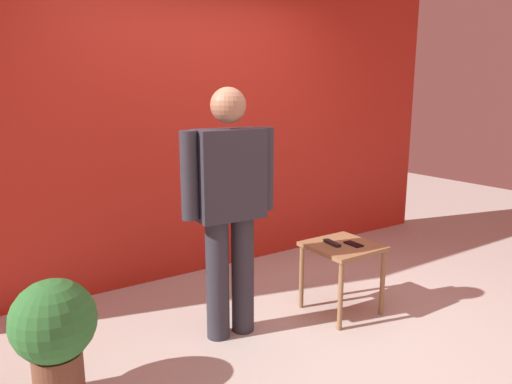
{
  "coord_description": "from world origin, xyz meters",
  "views": [
    {
      "loc": [
        -1.91,
        -2.16,
        1.63
      ],
      "look_at": [
        -0.09,
        0.55,
        0.94
      ],
      "focal_mm": 33.35,
      "sensor_mm": 36.0,
      "label": 1
    }
  ],
  "objects_px": {
    "tv_remote": "(332,243)",
    "cell_phone": "(353,244)",
    "potted_plant": "(54,331)",
    "side_table": "(342,255)",
    "standing_person": "(229,202)"
  },
  "relations": [
    {
      "from": "tv_remote",
      "to": "cell_phone",
      "type": "bearing_deg",
      "value": -31.17
    },
    {
      "from": "cell_phone",
      "to": "tv_remote",
      "type": "distance_m",
      "value": 0.16
    },
    {
      "from": "tv_remote",
      "to": "potted_plant",
      "type": "distance_m",
      "value": 1.94
    },
    {
      "from": "cell_phone",
      "to": "tv_remote",
      "type": "xyz_separation_m",
      "value": [
        -0.12,
        0.1,
        0.01
      ]
    },
    {
      "from": "cell_phone",
      "to": "potted_plant",
      "type": "distance_m",
      "value": 2.07
    },
    {
      "from": "side_table",
      "to": "potted_plant",
      "type": "xyz_separation_m",
      "value": [
        -2.0,
        0.05,
        -0.03
      ]
    },
    {
      "from": "side_table",
      "to": "potted_plant",
      "type": "height_order",
      "value": "potted_plant"
    },
    {
      "from": "tv_remote",
      "to": "standing_person",
      "type": "bearing_deg",
      "value": 178.04
    },
    {
      "from": "side_table",
      "to": "cell_phone",
      "type": "relative_size",
      "value": 3.66
    },
    {
      "from": "cell_phone",
      "to": "potted_plant",
      "type": "height_order",
      "value": "potted_plant"
    },
    {
      "from": "standing_person",
      "to": "cell_phone",
      "type": "xyz_separation_m",
      "value": [
        0.92,
        -0.22,
        -0.4
      ]
    },
    {
      "from": "tv_remote",
      "to": "side_table",
      "type": "bearing_deg",
      "value": -28.94
    },
    {
      "from": "standing_person",
      "to": "cell_phone",
      "type": "height_order",
      "value": "standing_person"
    },
    {
      "from": "tv_remote",
      "to": "potted_plant",
      "type": "xyz_separation_m",
      "value": [
        -1.93,
        0.0,
        -0.13
      ]
    },
    {
      "from": "standing_person",
      "to": "side_table",
      "type": "height_order",
      "value": "standing_person"
    }
  ]
}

